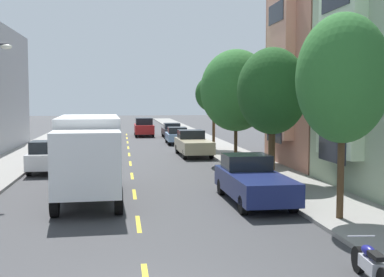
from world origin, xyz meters
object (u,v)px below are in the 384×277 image
(delivery_box_truck, at_px, (89,152))
(parked_hatchback_charcoal, at_px, (171,130))
(street_tree_farthest, at_px, (214,94))
(parked_hatchback_sky, at_px, (177,135))
(street_tree_second, at_px, (272,91))
(parked_pickup_white, at_px, (50,156))
(moving_red_sedan, at_px, (144,127))
(parked_pickup_navy, at_px, (253,181))
(street_tree_third, at_px, (236,90))
(parked_pickup_champagne, at_px, (193,144))
(parked_motorcycle, at_px, (371,265))
(street_tree_nearest, at_px, (343,79))

(delivery_box_truck, height_order, parked_hatchback_charcoal, delivery_box_truck)
(street_tree_farthest, height_order, parked_hatchback_sky, street_tree_farthest)
(street_tree_second, bearing_deg, parked_hatchback_charcoal, 93.89)
(parked_hatchback_charcoal, distance_m, parked_hatchback_sky, 7.27)
(street_tree_farthest, relative_size, parked_pickup_white, 1.05)
(parked_hatchback_sky, height_order, moving_red_sedan, moving_red_sedan)
(street_tree_farthest, relative_size, parked_pickup_navy, 1.05)
(street_tree_third, distance_m, parked_pickup_white, 11.52)
(parked_pickup_white, distance_m, parked_pickup_champagne, 10.76)
(street_tree_third, xyz_separation_m, parked_pickup_white, (-10.77, -1.91, -3.62))
(parked_pickup_navy, xyz_separation_m, parked_motorcycle, (0.30, -8.68, -0.42))
(street_tree_nearest, height_order, parked_pickup_navy, street_tree_nearest)
(street_tree_third, relative_size, parked_motorcycle, 3.31)
(street_tree_third, bearing_deg, parked_hatchback_sky, 99.21)
(parked_hatchback_charcoal, xyz_separation_m, parked_pickup_navy, (-0.03, -32.13, 0.07))
(parked_pickup_champagne, bearing_deg, parked_motorcycle, -89.15)
(delivery_box_truck, height_order, parked_hatchback_sky, delivery_box_truck)
(street_tree_second, xyz_separation_m, moving_red_sedan, (-4.60, 30.60, -3.31))
(parked_pickup_navy, relative_size, parked_pickup_champagne, 1.00)
(parked_motorcycle, bearing_deg, parked_hatchback_sky, 90.90)
(street_tree_second, relative_size, moving_red_sedan, 1.29)
(delivery_box_truck, height_order, parked_pickup_navy, delivery_box_truck)
(street_tree_farthest, distance_m, parked_pickup_white, 14.69)
(parked_pickup_white, xyz_separation_m, parked_hatchback_sky, (8.59, 15.33, -0.07))
(parked_pickup_navy, bearing_deg, parked_motorcycle, -88.03)
(parked_pickup_white, height_order, moving_red_sedan, moving_red_sedan)
(parked_hatchback_charcoal, distance_m, parked_motorcycle, 40.81)
(moving_red_sedan, xyz_separation_m, parked_motorcycle, (2.95, -43.27, -0.58))
(parked_pickup_white, height_order, parked_hatchback_charcoal, parked_pickup_white)
(parked_motorcycle, bearing_deg, delivery_box_truck, 122.17)
(parked_pickup_white, distance_m, moving_red_sedan, 25.80)
(street_tree_nearest, height_order, street_tree_farthest, street_tree_nearest)
(street_tree_third, bearing_deg, parked_pickup_champagne, 114.85)
(parked_pickup_champagne, bearing_deg, parked_pickup_white, -144.43)
(street_tree_nearest, distance_m, parked_hatchback_sky, 28.68)
(delivery_box_truck, bearing_deg, parked_pickup_white, 108.19)
(parked_pickup_white, height_order, parked_motorcycle, parked_pickup_white)
(street_tree_third, height_order, delivery_box_truck, street_tree_third)
(street_tree_third, relative_size, moving_red_sedan, 1.42)
(delivery_box_truck, bearing_deg, parked_hatchback_charcoal, 78.30)
(street_tree_farthest, xyz_separation_m, moving_red_sedan, (-4.60, 15.68, -3.31))
(delivery_box_truck, relative_size, parked_pickup_champagne, 1.47)
(street_tree_nearest, distance_m, street_tree_third, 14.92)
(street_tree_second, xyz_separation_m, parked_hatchback_sky, (-2.18, 20.88, -3.54))
(street_tree_farthest, bearing_deg, delivery_box_truck, -115.56)
(street_tree_second, xyz_separation_m, street_tree_farthest, (-0.00, 14.91, 0.01))
(street_tree_third, bearing_deg, moving_red_sedan, 101.24)
(delivery_box_truck, distance_m, parked_hatchback_charcoal, 31.05)
(street_tree_farthest, relative_size, moving_red_sedan, 1.16)
(parked_pickup_white, distance_m, parked_motorcycle, 20.38)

